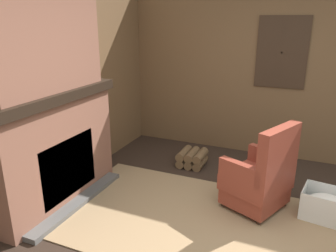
# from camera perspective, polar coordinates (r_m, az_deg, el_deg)

# --- Properties ---
(ground_plane) EXTENTS (14.00, 14.00, 0.00)m
(ground_plane) POSITION_cam_1_polar(r_m,az_deg,el_deg) (3.36, 13.97, -20.12)
(ground_plane) COLOR #2D2119
(wood_panel_wall_left) EXTENTS (0.06, 5.41, 2.62)m
(wood_panel_wall_left) POSITION_cam_1_polar(r_m,az_deg,el_deg) (3.88, -22.42, 5.77)
(wood_panel_wall_left) COLOR brown
(wood_panel_wall_left) RESTS_ON ground
(wood_panel_wall_back) EXTENTS (5.41, 0.09, 2.62)m
(wood_panel_wall_back) POSITION_cam_1_polar(r_m,az_deg,el_deg) (5.14, 19.85, 8.89)
(wood_panel_wall_back) COLOR brown
(wood_panel_wall_back) RESTS_ON ground
(fireplace_hearth) EXTENTS (0.58, 1.79, 1.32)m
(fireplace_hearth) POSITION_cam_1_polar(r_m,az_deg,el_deg) (3.91, -18.93, -3.84)
(fireplace_hearth) COLOR brown
(fireplace_hearth) RESTS_ON ground
(chimney_breast) EXTENTS (0.32, 1.48, 1.28)m
(chimney_breast) POSITION_cam_1_polar(r_m,az_deg,el_deg) (3.66, -21.22, 15.54)
(chimney_breast) COLOR brown
(chimney_breast) RESTS_ON fireplace_hearth
(area_rug) EXTENTS (3.45, 1.79, 0.01)m
(area_rug) POSITION_cam_1_polar(r_m,az_deg,el_deg) (3.61, 8.11, -16.63)
(area_rug) COLOR #997A56
(area_rug) RESTS_ON ground
(armchair) EXTENTS (0.79, 0.83, 1.01)m
(armchair) POSITION_cam_1_polar(r_m,az_deg,el_deg) (3.80, 15.74, -8.83)
(armchair) COLOR brown
(armchair) RESTS_ON ground
(firewood_stack) EXTENTS (0.38, 0.40, 0.23)m
(firewood_stack) POSITION_cam_1_polar(r_m,az_deg,el_deg) (4.82, 4.23, -5.58)
(firewood_stack) COLOR brown
(firewood_stack) RESTS_ON ground
(laundry_basket) EXTENTS (0.55, 0.45, 0.32)m
(laundry_basket) POSITION_cam_1_polar(r_m,az_deg,el_deg) (3.97, 25.94, -12.30)
(laundry_basket) COLOR white
(laundry_basket) RESTS_ON ground
(oil_lamp_vase) EXTENTS (0.12, 0.12, 0.29)m
(oil_lamp_vase) POSITION_cam_1_polar(r_m,az_deg,el_deg) (3.44, -25.77, 5.73)
(oil_lamp_vase) COLOR #47708E
(oil_lamp_vase) RESTS_ON fireplace_hearth
(storage_case) EXTENTS (0.14, 0.25, 0.13)m
(storage_case) POSITION_cam_1_polar(r_m,az_deg,el_deg) (3.81, -19.63, 6.96)
(storage_case) COLOR brown
(storage_case) RESTS_ON fireplace_hearth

